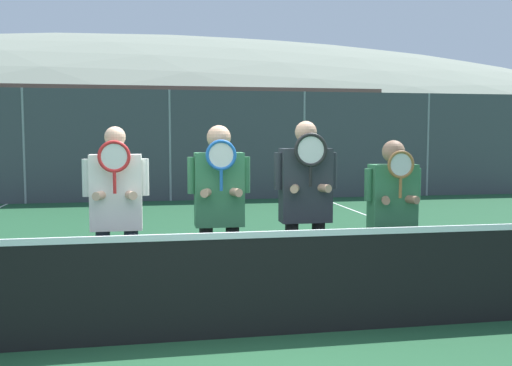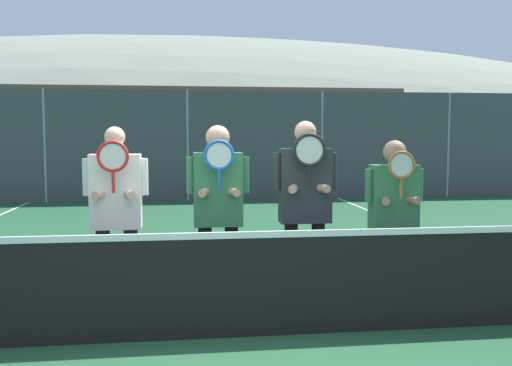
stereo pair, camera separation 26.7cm
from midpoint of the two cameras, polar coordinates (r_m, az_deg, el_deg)
ground_plane at (r=5.08m, az=-6.40°, el=-15.30°), size 120.00×120.00×0.00m
hill_distant at (r=56.95m, az=-9.90°, el=2.97°), size 106.21×59.00×20.65m
clubhouse_building at (r=24.76m, az=-8.16°, el=4.94°), size 16.17×5.50×3.61m
fence_back at (r=15.32m, az=-9.09°, el=3.72°), size 22.10×0.06×2.94m
tennis_net at (r=4.93m, az=-6.45°, el=-10.10°), size 11.08×0.09×1.02m
court_line_right_sideline at (r=9.10m, az=19.24°, el=-6.49°), size 0.05×16.00×0.01m
player_leftmost at (r=5.42m, az=-15.16°, el=-2.52°), size 0.60×0.34×1.82m
player_center_left at (r=5.41m, az=-5.11°, el=-2.05°), size 0.59×0.34×1.84m
player_center_right at (r=5.52m, az=3.60°, el=-1.68°), size 0.62×0.34×1.88m
player_rightmost at (r=5.75m, az=12.20°, el=-2.59°), size 0.59×0.34×1.69m
car_left_of_center at (r=18.82m, az=-13.97°, el=2.15°), size 4.19×2.09×1.81m
car_center at (r=18.97m, az=1.31°, el=2.14°), size 4.55×2.06×1.67m
car_right_of_center at (r=20.85m, az=15.66°, el=2.30°), size 4.76×2.05×1.75m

